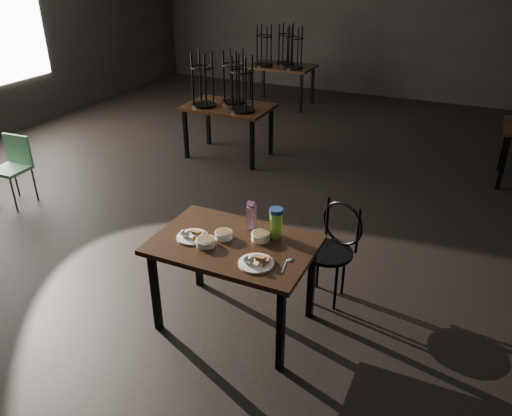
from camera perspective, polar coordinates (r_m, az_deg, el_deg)
The scene contains 13 objects.
main_table at distance 3.76m, azimuth -2.57°, elevation -4.97°, with size 1.20×0.80×0.75m.
plate_left at distance 3.79m, azimuth -7.33°, elevation -3.12°, with size 0.24×0.24×0.08m.
plate_right at distance 3.46m, azimuth -0.04°, elevation -6.15°, with size 0.25×0.25×0.08m.
bowl_near at distance 3.76m, azimuth -3.72°, elevation -3.05°, with size 0.13×0.13×0.05m.
bowl_far at distance 3.73m, azimuth 0.53°, elevation -3.23°, with size 0.14×0.14×0.06m.
bowl_big at distance 3.68m, azimuth -5.77°, elevation -3.89°, with size 0.14×0.14×0.05m.
juice_carton at distance 3.84m, azimuth -0.53°, elevation -0.90°, with size 0.06×0.06×0.24m.
water_bottle at distance 3.73m, azimuth 2.30°, elevation -1.65°, with size 0.13×0.13×0.23m.
spoon at distance 3.51m, azimuth 3.75°, elevation -6.00°, with size 0.05×0.21×0.01m.
bentwood_chair at distance 4.20m, azimuth 8.85°, elevation -4.10°, with size 0.45×0.44×0.86m.
school_chair at distance 6.45m, azimuth -25.96°, elevation 4.61°, with size 0.39×0.39×0.80m.
bg_table_left at distance 7.09m, azimuth -3.27°, elevation 11.79°, with size 1.20×0.80×1.48m.
bg_table_far at distance 9.74m, azimuth 2.93°, elevation 16.11°, with size 1.20×0.80×1.48m.
Camera 1 is at (1.91, -4.35, 2.68)m, focal length 35.00 mm.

